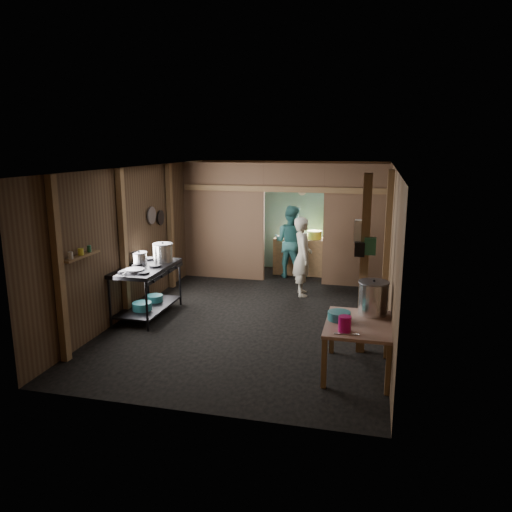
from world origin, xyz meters
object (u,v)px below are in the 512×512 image
(stove_pot_large, at_px, (163,253))
(pink_bucket, at_px, (345,324))
(gas_range, at_px, (147,291))
(prep_table, at_px, (358,347))
(cook, at_px, (303,257))
(stock_pot, at_px, (373,299))
(yellow_tub, at_px, (314,235))

(stove_pot_large, distance_m, pink_bucket, 3.99)
(gas_range, height_order, prep_table, gas_range)
(pink_bucket, distance_m, cook, 3.79)
(prep_table, height_order, cook, cook)
(prep_table, bearing_deg, stock_pot, 66.41)
(pink_bucket, bearing_deg, yellow_tub, 101.14)
(stove_pot_large, relative_size, pink_bucket, 1.88)
(stove_pot_large, bearing_deg, cook, 33.64)
(cook, bearing_deg, prep_table, -175.04)
(stove_pot_large, height_order, yellow_tub, stove_pot_large)
(gas_range, distance_m, prep_table, 3.97)
(prep_table, xyz_separation_m, stove_pot_large, (-3.54, 1.75, 0.72))
(stove_pot_large, xyz_separation_m, cook, (2.31, 1.54, -0.27))
(gas_range, xyz_separation_m, yellow_tub, (2.50, 3.55, 0.49))
(pink_bucket, bearing_deg, prep_table, 64.82)
(gas_range, bearing_deg, cook, 37.32)
(yellow_tub, bearing_deg, stove_pot_large, -126.08)
(stove_pot_large, distance_m, stock_pot, 3.96)
(stock_pot, distance_m, pink_bucket, 0.82)
(stock_pot, xyz_separation_m, yellow_tub, (-1.38, 4.57, 0.02))
(prep_table, height_order, pink_bucket, pink_bucket)
(cook, bearing_deg, stock_pot, -169.81)
(stock_pot, height_order, pink_bucket, stock_pot)
(stock_pot, bearing_deg, prep_table, -113.59)
(gas_range, relative_size, cook, 0.97)
(gas_range, xyz_separation_m, stove_pot_large, (0.17, 0.35, 0.62))
(stock_pot, bearing_deg, gas_range, 165.35)
(stove_pot_large, height_order, stock_pot, stove_pot_large)
(gas_range, bearing_deg, pink_bucket, -26.24)
(yellow_tub, height_order, cook, cook)
(pink_bucket, relative_size, yellow_tub, 0.57)
(cook, bearing_deg, stove_pot_large, 108.06)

